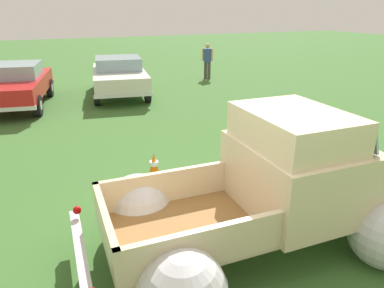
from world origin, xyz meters
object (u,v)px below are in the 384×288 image
spectator_2 (207,59)px  lane_cone_0 (154,169)px  vintage_pickup_truck (277,194)px  lane_cone_1 (283,159)px  show_car_0 (15,84)px  show_car_1 (119,75)px

spectator_2 → lane_cone_0: spectator_2 is taller
vintage_pickup_truck → lane_cone_1: size_ratio=7.47×
lane_cone_0 → lane_cone_1: size_ratio=1.00×
spectator_2 → lane_cone_0: (-5.85, -9.33, -0.62)m
spectator_2 → lane_cone_1: bearing=19.4°
show_car_0 → lane_cone_0: size_ratio=7.22×
lane_cone_0 → show_car_0: bearing=107.9°
show_car_0 → lane_cone_0: show_car_0 is taller
show_car_0 → spectator_2: 8.45m
show_car_0 → lane_cone_0: (2.38, -7.38, -0.47)m
vintage_pickup_truck → show_car_1: bearing=91.4°
show_car_0 → show_car_1: same height
vintage_pickup_truck → show_car_0: 10.35m
spectator_2 → show_car_1: bearing=-31.7°
show_car_1 → vintage_pickup_truck: bearing=8.8°
show_car_1 → lane_cone_1: (1.32, -8.24, -0.47)m
vintage_pickup_truck → lane_cone_0: size_ratio=7.47×
show_car_0 → lane_cone_1: size_ratio=7.22×
vintage_pickup_truck → spectator_2: vintage_pickup_truck is taller
spectator_2 → vintage_pickup_truck: bearing=15.3°
vintage_pickup_truck → show_car_0: size_ratio=1.03×
show_car_0 → show_car_1: size_ratio=1.03×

